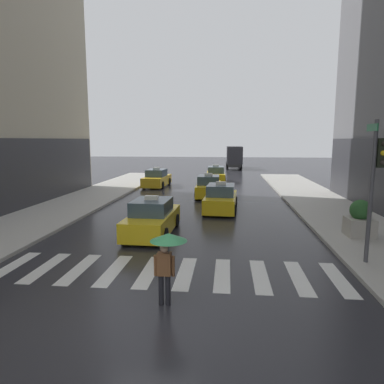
{
  "coord_description": "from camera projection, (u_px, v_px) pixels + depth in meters",
  "views": [
    {
      "loc": [
        1.91,
        -7.53,
        4.29
      ],
      "look_at": [
        0.29,
        8.0,
        1.91
      ],
      "focal_mm": 31.95,
      "sensor_mm": 36.0,
      "label": 1
    }
  ],
  "objects": [
    {
      "name": "traffic_light_pole",
      "position": [
        376.0,
        172.0,
        11.25
      ],
      "size": [
        0.44,
        0.84,
        4.8
      ],
      "color": "#47474C",
      "rests_on": "curb_right"
    },
    {
      "name": "taxi_fifth",
      "position": [
        216.0,
        175.0,
        34.96
      ],
      "size": [
        2.09,
        4.61,
        1.8
      ],
      "color": "yellow",
      "rests_on": "ground"
    },
    {
      "name": "taxi_lead",
      "position": [
        152.0,
        219.0,
        15.67
      ],
      "size": [
        2.03,
        4.59,
        1.8
      ],
      "color": "yellow",
      "rests_on": "ground"
    },
    {
      "name": "crosswalk_markings",
      "position": [
        167.0,
        272.0,
        11.2
      ],
      "size": [
        11.3,
        2.8,
        0.01
      ],
      "color": "silver",
      "rests_on": "ground"
    },
    {
      "name": "pedestrian_with_umbrella",
      "position": [
        167.0,
        249.0,
        8.76
      ],
      "size": [
        0.96,
        0.96,
        1.94
      ],
      "color": "black",
      "rests_on": "ground"
    },
    {
      "name": "taxi_fourth",
      "position": [
        157.0,
        179.0,
        31.64
      ],
      "size": [
        2.1,
        4.62,
        1.8
      ],
      "color": "gold",
      "rests_on": "ground"
    },
    {
      "name": "ground_plane",
      "position": [
        146.0,
        319.0,
        8.25
      ],
      "size": [
        160.0,
        160.0,
        0.0
      ],
      "primitive_type": "plane",
      "color": "#26262B"
    },
    {
      "name": "taxi_third",
      "position": [
        209.0,
        187.0,
        26.13
      ],
      "size": [
        1.99,
        4.57,
        1.8
      ],
      "color": "yellow",
      "rests_on": "ground"
    },
    {
      "name": "planter_near_corner",
      "position": [
        360.0,
        220.0,
        14.78
      ],
      "size": [
        1.1,
        1.1,
        1.6
      ],
      "color": "#A8A399",
      "rests_on": "curb_right"
    },
    {
      "name": "box_truck",
      "position": [
        234.0,
        156.0,
        51.37
      ],
      "size": [
        2.4,
        7.58,
        3.35
      ],
      "color": "#2D2D2D",
      "rests_on": "ground"
    },
    {
      "name": "taxi_second",
      "position": [
        221.0,
        199.0,
        20.88
      ],
      "size": [
        2.09,
        4.62,
        1.8
      ],
      "color": "yellow",
      "rests_on": "ground"
    }
  ]
}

